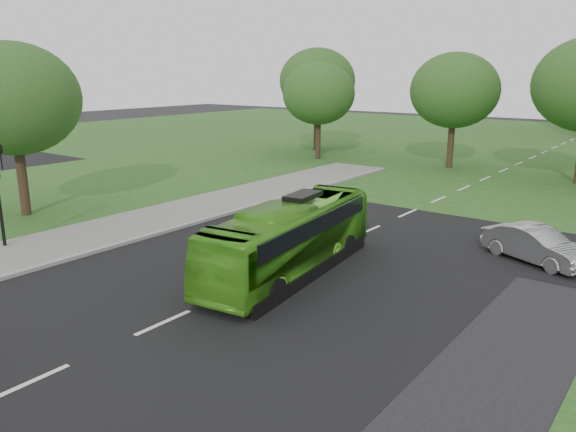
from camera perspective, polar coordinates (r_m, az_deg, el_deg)
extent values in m
plane|color=black|center=(17.91, -7.66, -8.55)|extent=(160.00, 160.00, 0.00)
cube|color=black|center=(34.43, 16.32, 2.21)|extent=(14.00, 120.00, 0.01)
cube|color=black|center=(29.02, 12.05, 0.27)|extent=(80.00, 12.00, 0.01)
cube|color=silver|center=(29.91, 12.87, 0.66)|extent=(0.15, 90.00, 0.01)
cube|color=#20511B|center=(58.24, 25.25, 6.22)|extent=(120.00, 60.00, 0.01)
cube|color=#20511B|center=(36.47, -24.88, 2.11)|extent=(18.00, 60.00, 0.01)
cylinder|color=black|center=(46.44, 3.06, 7.63)|extent=(0.44, 0.44, 2.94)
ellipsoid|color=#1D571D|center=(46.14, 3.13, 12.33)|extent=(5.84, 5.84, 4.96)
cylinder|color=black|center=(43.60, 16.18, 6.75)|extent=(0.47, 0.47, 3.10)
ellipsoid|color=#1D571D|center=(43.28, 16.56, 12.14)|extent=(6.38, 6.38, 5.43)
cylinder|color=black|center=(51.86, 2.92, 8.64)|extent=(0.52, 0.52, 3.46)
ellipsoid|color=#1D571D|center=(51.60, 2.98, 13.55)|extent=(6.79, 6.79, 5.77)
cylinder|color=black|center=(30.73, -25.33, 2.99)|extent=(0.48, 0.48, 3.18)
ellipsoid|color=#1D571D|center=(30.28, -26.17, 10.64)|extent=(6.32, 6.32, 5.37)
imported|color=#4CA920|center=(19.80, 0.25, -2.26)|extent=(3.25, 9.29, 2.53)
imported|color=#ACACB1|center=(23.00, 23.88, -2.68)|extent=(4.34, 2.95, 1.35)
imported|color=black|center=(24.23, -27.18, 5.31)|extent=(0.22, 0.24, 0.94)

